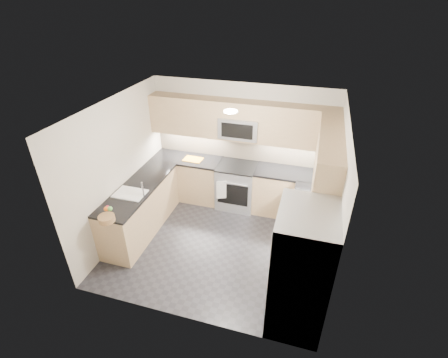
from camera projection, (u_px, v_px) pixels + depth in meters
floor at (219, 243)px, 5.87m from camera, size 3.60×3.20×0.00m
ceiling at (217, 109)px, 4.59m from camera, size 3.60×3.20×0.02m
wall_back at (241, 145)px, 6.55m from camera, size 3.60×0.02×2.50m
wall_front at (179, 251)px, 3.91m from camera, size 3.60×0.02×2.50m
wall_left at (120, 169)px, 5.67m from camera, size 0.02×3.20×2.50m
wall_right at (334, 202)px, 4.79m from camera, size 0.02×3.20×2.50m
base_cab_back_left at (188, 178)px, 6.98m from camera, size 1.42×0.60×0.90m
base_cab_back_right at (290, 194)px, 6.45m from camera, size 1.42×0.60×0.90m
base_cab_right at (307, 234)px, 5.40m from camera, size 0.60×1.70×0.90m
base_cab_peninsula at (141, 209)px, 6.00m from camera, size 0.60×2.00×0.90m
countertop_back_left at (187, 159)px, 6.74m from camera, size 1.42×0.63×0.04m
countertop_back_right at (292, 173)px, 6.21m from camera, size 1.42×0.63×0.04m
countertop_right at (311, 211)px, 5.16m from camera, size 0.63×1.70×0.04m
countertop_peninsula at (138, 188)px, 5.76m from camera, size 0.63×2.00×0.04m
upper_cab_back at (240, 120)px, 6.11m from camera, size 3.60×0.35×0.75m
upper_cab_right at (328, 158)px, 4.77m from camera, size 0.35×1.95×0.75m
backsplash_back at (241, 147)px, 6.58m from camera, size 3.60×0.01×0.51m
backsplash_right at (333, 190)px, 5.19m from camera, size 0.01×2.30×0.51m
gas_range at (237, 186)px, 6.69m from camera, size 0.76×0.65×0.91m
range_cooktop at (237, 166)px, 6.45m from camera, size 0.76×0.65×0.03m
oven_door_glass at (232, 195)px, 6.42m from camera, size 0.62×0.02×0.45m
oven_handle at (232, 184)px, 6.26m from camera, size 0.60×0.02×0.02m
microwave at (240, 127)px, 6.16m from camera, size 0.76×0.40×0.40m
microwave_door at (237, 131)px, 5.99m from camera, size 0.60×0.01×0.28m
refrigerator at (300, 270)px, 4.11m from camera, size 0.70×0.90×1.80m
fridge_handle_left at (269, 271)px, 4.02m from camera, size 0.02×0.02×1.20m
fridge_handle_right at (274, 252)px, 4.32m from camera, size 0.02×0.02×1.20m
sink_basin at (131, 197)px, 5.58m from camera, size 0.52×0.38×0.16m
faucet at (143, 189)px, 5.41m from camera, size 0.03×0.03×0.28m
utensil_bowl at (324, 172)px, 6.02m from camera, size 0.40×0.40×0.18m
cutting_board at (193, 159)px, 6.66m from camera, size 0.39×0.28×0.01m
fruit_basket at (107, 219)px, 4.88m from camera, size 0.30×0.30×0.09m
fruit_apple at (107, 207)px, 5.02m from camera, size 0.06×0.06×0.06m
fruit_pear at (110, 209)px, 4.98m from camera, size 0.08×0.08×0.08m
dish_towel_check at (222, 190)px, 6.39m from camera, size 0.20×0.10×0.39m
fruit_orange at (106, 209)px, 4.98m from camera, size 0.07×0.07×0.07m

